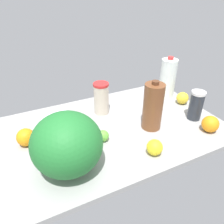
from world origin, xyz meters
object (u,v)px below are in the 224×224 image
object	(u,v)px
tumbler_cup	(101,98)
mixing_bowl	(57,121)
lemon_near_front	(182,98)
shaker_bottle	(196,105)
orange_by_jug	(26,137)
lime_loose	(103,136)
chocolate_milk_jug	(153,107)
orange_beside_bowl	(210,124)
milk_jug	(168,78)
lemon_far_back	(155,147)
watermelon	(67,144)

from	to	relation	value
tumbler_cup	mixing_bowl	xyz separation A→B (cm)	(27.89, 2.57, -6.34)
mixing_bowl	lemon_near_front	size ratio (longest dim) A/B	2.06
shaker_bottle	orange_by_jug	bearing A→B (deg)	-11.18
shaker_bottle	lime_loose	size ratio (longest dim) A/B	2.94
chocolate_milk_jug	orange_beside_bowl	distance (cm)	31.63
shaker_bottle	orange_by_jug	distance (cm)	91.97
tumbler_cup	orange_beside_bowl	xyz separation A→B (cm)	(-43.47, 42.52, -5.19)
shaker_bottle	lime_loose	world-z (taller)	shaker_bottle
chocolate_milk_jug	orange_by_jug	distance (cm)	64.95
mixing_bowl	milk_jug	world-z (taller)	milk_jug
milk_jug	lime_loose	distance (cm)	64.98
lemon_near_front	orange_by_jug	size ratio (longest dim) A/B	0.89
lemon_near_front	milk_jug	bearing A→B (deg)	-77.85
lemon_far_back	mixing_bowl	bearing A→B (deg)	-50.30
chocolate_milk_jug	lemon_far_back	distance (cm)	23.49
watermelon	orange_beside_bowl	bearing A→B (deg)	174.90
watermelon	lime_loose	size ratio (longest dim) A/B	4.99
milk_jug	lemon_near_front	size ratio (longest dim) A/B	3.58
orange_by_jug	lime_loose	bearing A→B (deg)	158.54
tumbler_cup	milk_jug	xyz separation A→B (cm)	(-48.50, -0.59, 3.44)
shaker_bottle	milk_jug	xyz separation A→B (cm)	(-3.24, -30.00, 4.48)
chocolate_milk_jug	watermelon	bearing A→B (deg)	11.79
mixing_bowl	orange_by_jug	bearing A→B (deg)	27.97
shaker_bottle	watermelon	bearing A→B (deg)	4.91
chocolate_milk_jug	orange_beside_bowl	bearing A→B (deg)	146.74
lemon_far_back	orange_beside_bowl	world-z (taller)	orange_beside_bowl
watermelon	lemon_far_back	distance (cm)	39.49
tumbler_cup	lime_loose	distance (cm)	28.01
chocolate_milk_jug	orange_by_jug	world-z (taller)	chocolate_milk_jug
tumbler_cup	milk_jug	world-z (taller)	milk_jug
lemon_far_back	lemon_near_front	world-z (taller)	lemon_near_front
chocolate_milk_jug	lemon_near_front	size ratio (longest dim) A/B	3.51
chocolate_milk_jug	milk_jug	size ratio (longest dim) A/B	0.98
mixing_bowl	chocolate_milk_jug	xyz separation A→B (cm)	(-45.85, 23.21, 9.49)
chocolate_milk_jug	lemon_far_back	world-z (taller)	chocolate_milk_jug
tumbler_cup	milk_jug	bearing A→B (deg)	-179.30
orange_by_jug	watermelon	bearing A→B (deg)	120.42
mixing_bowl	watermelon	distance (cm)	34.86
mixing_bowl	lemon_near_front	xyz separation A→B (cm)	(-79.23, 10.04, 0.60)
shaker_bottle	watermelon	xyz separation A→B (cm)	(75.84, 6.51, 4.51)
lemon_near_front	orange_beside_bowl	bearing A→B (deg)	75.25
tumbler_cup	lime_loose	bearing A→B (deg)	67.77
watermelon	lemon_far_back	bearing A→B (deg)	167.21
lemon_far_back	lime_loose	distance (cm)	25.76
tumbler_cup	lemon_near_front	size ratio (longest dim) A/B	2.48
chocolate_milk_jug	tumbler_cup	bearing A→B (deg)	-55.15
mixing_bowl	lemon_far_back	bearing A→B (deg)	129.70
lime_loose	mixing_bowl	bearing A→B (deg)	-52.09
shaker_bottle	tumbler_cup	bearing A→B (deg)	-33.01
lime_loose	shaker_bottle	bearing A→B (deg)	175.65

